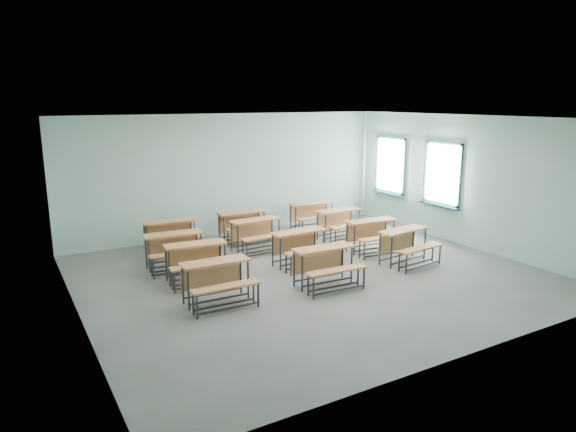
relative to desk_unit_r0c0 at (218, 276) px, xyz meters
name	(u,v)px	position (x,y,z in m)	size (l,w,h in m)	color
room	(315,198)	(2.34, 0.49, 1.09)	(9.04, 8.04, 3.24)	gray
desk_unit_r0c0	(218,276)	(0.00, 0.00, 0.00)	(1.24, 0.84, 0.76)	#C47B46
desk_unit_r0c1	(326,261)	(2.15, -0.24, 0.00)	(1.25, 0.87, 0.76)	#C47B46
desk_unit_r0c2	(407,241)	(4.48, 0.05, 0.00)	(1.31, 0.97, 0.76)	#C47B46
desk_unit_r1c0	(197,257)	(0.08, 1.26, 0.00)	(1.30, 0.94, 0.76)	#C47B46
desk_unit_r1c1	(301,243)	(2.39, 1.09, 0.00)	(1.25, 0.86, 0.76)	#C47B46
desk_unit_r1c2	(373,231)	(4.41, 1.12, 0.00)	(1.28, 0.91, 0.76)	#C47B46
desk_unit_r2c0	(175,246)	(-0.06, 2.26, 0.00)	(1.28, 0.90, 0.76)	#C47B46
desk_unit_r2c1	(258,230)	(2.07, 2.55, 0.00)	(1.26, 0.87, 0.76)	#C47B46
desk_unit_r2c2	(341,220)	(4.44, 2.45, 0.00)	(1.26, 0.88, 0.76)	#C47B46
desk_unit_r3c0	(171,232)	(0.23, 3.46, 0.00)	(1.28, 0.91, 0.76)	#C47B46
desk_unit_r3c1	(244,222)	(2.15, 3.51, 0.00)	(1.23, 0.83, 0.76)	#C47B46
desk_unit_r3c2	(313,212)	(4.29, 3.58, 0.00)	(1.29, 0.93, 0.76)	#C47B46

